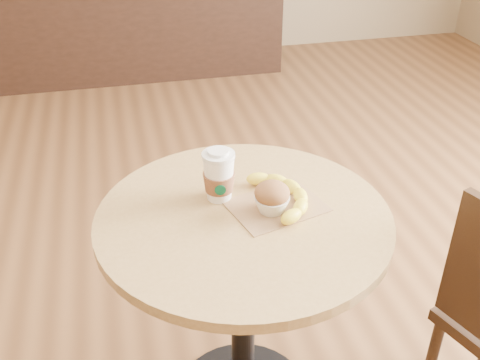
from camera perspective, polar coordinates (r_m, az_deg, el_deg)
The scene contains 6 objects.
cafe_table at distance 1.58m, azimuth 0.34°, elevation -9.22°, with size 0.77×0.77×0.75m.
service_counter at distance 4.44m, azimuth -11.15°, elevation 17.20°, with size 2.30×0.65×1.04m.
kraft_bag at distance 1.49m, azimuth 3.70°, elevation -2.63°, with size 0.24×0.18×0.00m, color olive.
coffee_cup at distance 1.49m, azimuth -2.16°, elevation 0.31°, with size 0.09×0.09×0.15m.
muffin at distance 1.44m, azimuth 3.26°, elevation -1.77°, with size 0.09×0.09×0.08m.
banana at distance 1.50m, azimuth 4.43°, elevation -1.57°, with size 0.15×0.26×0.04m, color yellow, non-canonical shape.
Camera 1 is at (-0.17, -1.12, 1.59)m, focal length 42.00 mm.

